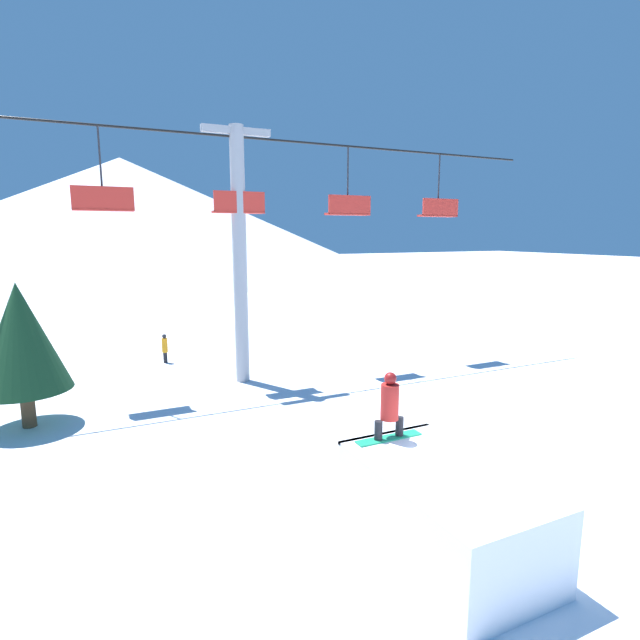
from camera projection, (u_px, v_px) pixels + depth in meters
ground_plane at (490, 544)px, 8.76m from camera, size 220.00×220.00×0.00m
mountain_ridge at (123, 214)px, 73.83m from camera, size 74.52×74.52×16.22m
snow_ramp at (442, 511)px, 8.47m from camera, size 2.10×3.65×1.47m
snowboarder at (390, 406)px, 9.52m from camera, size 1.37×0.35×1.33m
chairlift at (239, 234)px, 17.51m from camera, size 25.51×0.50×9.02m
pine_tree_near at (21, 338)px, 13.64m from camera, size 2.45×2.45×4.09m
distant_skier at (165, 347)px, 20.92m from camera, size 0.24×0.24×1.23m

